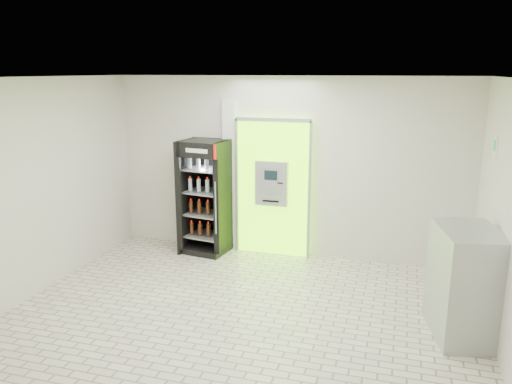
% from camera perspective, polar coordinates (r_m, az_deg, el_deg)
% --- Properties ---
extents(ground, '(6.00, 6.00, 0.00)m').
position_cam_1_polar(ground, '(6.58, -1.85, -14.18)').
color(ground, beige).
rests_on(ground, ground).
extents(room_shell, '(6.00, 6.00, 6.00)m').
position_cam_1_polar(room_shell, '(5.95, -1.98, 1.70)').
color(room_shell, beige).
rests_on(room_shell, ground).
extents(atm_assembly, '(1.30, 0.24, 2.33)m').
position_cam_1_polar(atm_assembly, '(8.41, 1.96, 0.60)').
color(atm_assembly, '#73EF07').
rests_on(atm_assembly, ground).
extents(pillar, '(0.22, 0.11, 2.60)m').
position_cam_1_polar(pillar, '(8.64, -2.99, 1.82)').
color(pillar, silver).
rests_on(pillar, ground).
extents(beverage_cooler, '(0.82, 0.77, 1.95)m').
position_cam_1_polar(beverage_cooler, '(8.59, -5.74, -0.80)').
color(beverage_cooler, black).
rests_on(beverage_cooler, ground).
extents(steel_cabinet, '(0.85, 1.10, 1.32)m').
position_cam_1_polar(steel_cabinet, '(6.40, 22.80, -9.61)').
color(steel_cabinet, '#9FA2A6').
rests_on(steel_cabinet, ground).
extents(exit_sign, '(0.02, 0.22, 0.26)m').
position_cam_1_polar(exit_sign, '(7.07, 25.69, 4.59)').
color(exit_sign, white).
rests_on(exit_sign, room_shell).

